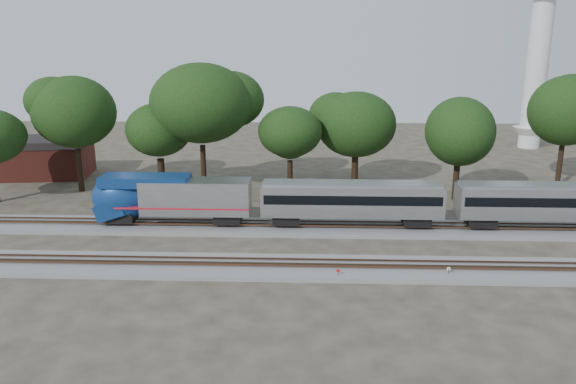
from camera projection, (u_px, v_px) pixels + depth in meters
The scene contains 14 objects.
ground at pixel (300, 252), 49.25m from camera, with size 160.00×160.00×0.00m, color #383328.
track_far at pixel (301, 228), 54.98m from camera, with size 160.00×5.00×0.73m.
track_near at pixel (299, 268), 45.34m from camera, with size 160.00×5.00×0.73m.
switch_stand_red at pixel (338, 273), 43.38m from camera, with size 0.28×0.08×0.90m.
switch_stand_white at pixel (448, 271), 43.62m from camera, with size 0.30×0.07×0.96m.
switch_lever at pixel (390, 278), 43.50m from camera, with size 0.50×0.30×0.30m, color #512D19.
brick_building at pixel (48, 157), 76.11m from camera, with size 11.66×8.91×5.19m.
tree_1 at pixel (74, 112), 66.67m from camera, with size 9.87×9.87×13.91m.
tree_2 at pixel (159, 130), 66.74m from camera, with size 7.78×7.78×10.97m.
tree_3 at pixel (201, 103), 65.75m from camera, with size 10.99×10.99×15.50m.
tree_4 at pixel (290, 132), 65.91m from camera, with size 7.68×7.68×10.83m.
tree_5 at pixel (356, 125), 68.77m from camera, with size 8.09×8.09×11.41m.
tree_6 at pixel (460, 132), 63.39m from camera, with size 8.12×8.12×11.44m.
tree_7 at pixel (567, 111), 69.12m from camera, with size 9.71×9.71×13.69m.
Camera 1 is at (0.71, -46.15, 18.00)m, focal length 35.00 mm.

